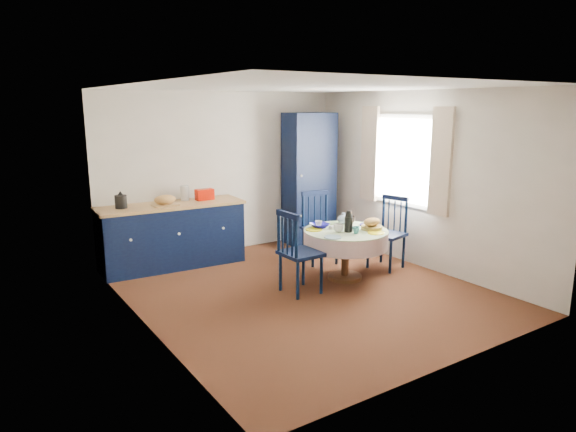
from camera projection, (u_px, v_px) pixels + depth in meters
name	position (u px, v px, depth m)	size (l,w,h in m)	color
floor	(305.00, 291.00, 6.45)	(4.50, 4.50, 0.00)	black
ceiling	(307.00, 87.00, 5.92)	(4.50, 4.50, 0.00)	white
wall_back	(223.00, 173.00, 8.02)	(4.00, 0.02, 2.50)	silver
wall_left	(143.00, 212.00, 5.11)	(0.02, 4.50, 2.50)	silver
wall_right	(421.00, 180.00, 7.27)	(0.02, 4.50, 2.50)	silver
window	(404.00, 159.00, 7.43)	(0.10, 1.74, 1.45)	white
kitchen_counter	(172.00, 234.00, 7.36)	(2.09, 0.76, 1.16)	black
pantry_cabinet	(309.00, 179.00, 8.52)	(0.81, 0.61, 2.17)	black
dining_table	(346.00, 238.00, 6.82)	(1.12, 1.12, 0.95)	#502A16
chair_left	(298.00, 252.00, 6.29)	(0.45, 0.47, 1.05)	black
chair_far	(319.00, 227.00, 7.58)	(0.55, 0.54, 1.05)	black
chair_right	(388.00, 232.00, 7.31)	(0.54, 0.55, 1.03)	black
mug_a	(339.00, 228.00, 6.68)	(0.13, 0.13, 0.10)	silver
mug_b	(356.00, 230.00, 6.60)	(0.10, 0.10, 0.09)	#2F7478
mug_c	(351.00, 219.00, 7.20)	(0.12, 0.12, 0.09)	black
mug_d	(319.00, 224.00, 6.92)	(0.10, 0.10, 0.09)	silver
cobalt_bowl	(319.00, 226.00, 6.90)	(0.25, 0.25, 0.06)	#0D0B7E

